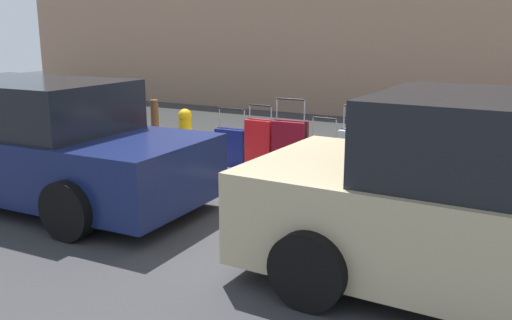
{
  "coord_description": "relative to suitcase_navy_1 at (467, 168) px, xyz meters",
  "views": [
    {
      "loc": [
        -3.52,
        6.29,
        2.16
      ],
      "look_at": [
        -0.42,
        0.73,
        0.64
      ],
      "focal_mm": 39.04,
      "sensor_mm": 36.0,
      "label": 1
    }
  ],
  "objects": [
    {
      "name": "suitcase_maroon_6",
      "position": [
        2.32,
        0.07,
        0.0
      ],
      "size": [
        0.48,
        0.25,
        1.09
      ],
      "color": "maroon",
      "rests_on": "sidewalk_curb"
    },
    {
      "name": "parked_car_navy_1",
      "position": [
        4.94,
        2.22,
        0.2
      ],
      "size": [
        4.82,
        2.07,
        1.53
      ],
      "color": "#141E4C",
      "rests_on": "ground_plane"
    },
    {
      "name": "ground_plane",
      "position": [
        2.59,
        0.58,
        -0.52
      ],
      "size": [
        40.0,
        40.0,
        0.0
      ],
      "primitive_type": "plane",
      "color": "#333335"
    },
    {
      "name": "suitcase_silver_4",
      "position": [
        1.41,
        0.07,
        -0.02
      ],
      "size": [
        0.37,
        0.25,
        1.06
      ],
      "color": "#9EA0A8",
      "rests_on": "sidewalk_curb"
    },
    {
      "name": "bollard_post",
      "position": [
        4.61,
        0.16,
        0.08
      ],
      "size": [
        0.12,
        0.12,
        0.93
      ],
      "primitive_type": "cylinder",
      "color": "brown",
      "rests_on": "sidewalk_curb"
    },
    {
      "name": "suitcase_red_7",
      "position": [
        2.82,
        0.01,
        -0.01
      ],
      "size": [
        0.43,
        0.21,
        0.97
      ],
      "color": "red",
      "rests_on": "sidewalk_curb"
    },
    {
      "name": "suitcase_black_3",
      "position": [
        1.0,
        0.01,
        -0.09
      ],
      "size": [
        0.37,
        0.21,
        0.83
      ],
      "color": "black",
      "rests_on": "sidewalk_curb"
    },
    {
      "name": "suitcase_teal_2",
      "position": [
        0.52,
        -0.05,
        -0.01
      ],
      "size": [
        0.5,
        0.2,
        0.81
      ],
      "color": "#0F606B",
      "rests_on": "sidewalk_curb"
    },
    {
      "name": "sidewalk_curb",
      "position": [
        2.59,
        -1.92,
        -0.45
      ],
      "size": [
        18.0,
        5.0,
        0.14
      ],
      "primitive_type": "cube",
      "color": "#ADA89E",
      "rests_on": "ground_plane"
    },
    {
      "name": "suitcase_olive_5",
      "position": [
        1.84,
        0.02,
        -0.1
      ],
      "size": [
        0.4,
        0.27,
        0.86
      ],
      "color": "#59601E",
      "rests_on": "sidewalk_curb"
    },
    {
      "name": "suitcase_navy_1",
      "position": [
        0.0,
        0.0,
        0.0
      ],
      "size": [
        0.45,
        0.27,
        1.08
      ],
      "color": "navy",
      "rests_on": "sidewalk_curb"
    },
    {
      "name": "suitcase_navy_8",
      "position": [
        3.33,
        -0.04,
        -0.1
      ],
      "size": [
        0.49,
        0.24,
        0.87
      ],
      "color": "navy",
      "rests_on": "sidewalk_curb"
    },
    {
      "name": "fire_hydrant",
      "position": [
        4.14,
        0.01,
        0.04
      ],
      "size": [
        0.39,
        0.21,
        0.81
      ],
      "color": "#D89E0C",
      "rests_on": "sidewalk_curb"
    }
  ]
}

